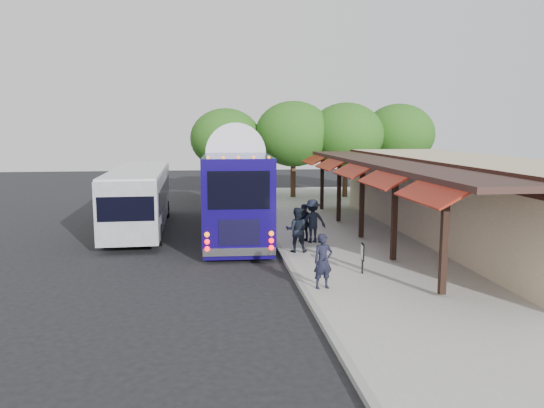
{
  "coord_description": "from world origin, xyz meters",
  "views": [
    {
      "loc": [
        -2.74,
        -17.81,
        4.87
      ],
      "look_at": [
        -0.15,
        3.52,
        1.8
      ],
      "focal_mm": 35.0,
      "sensor_mm": 36.0,
      "label": 1
    }
  ],
  "objects_px": {
    "coach_bus": "(236,185)",
    "sign_board": "(363,253)",
    "ped_b": "(297,230)",
    "city_bus": "(140,196)",
    "ped_a": "(323,261)",
    "ped_d": "(312,221)",
    "ped_c": "(305,223)"
  },
  "relations": [
    {
      "from": "ped_a",
      "to": "ped_c",
      "type": "bearing_deg",
      "value": 72.32
    },
    {
      "from": "city_bus",
      "to": "ped_c",
      "type": "relative_size",
      "value": 6.89
    },
    {
      "from": "coach_bus",
      "to": "ped_a",
      "type": "xyz_separation_m",
      "value": [
        2.05,
        -10.05,
        -1.22
      ]
    },
    {
      "from": "ped_b",
      "to": "ped_a",
      "type": "bearing_deg",
      "value": 99.64
    },
    {
      "from": "ped_d",
      "to": "city_bus",
      "type": "bearing_deg",
      "value": -41.19
    },
    {
      "from": "ped_d",
      "to": "sign_board",
      "type": "distance_m",
      "value": 4.98
    },
    {
      "from": "ped_a",
      "to": "coach_bus",
      "type": "bearing_deg",
      "value": 89.45
    },
    {
      "from": "ped_a",
      "to": "sign_board",
      "type": "xyz_separation_m",
      "value": [
        1.63,
        1.42,
        -0.14
      ]
    },
    {
      "from": "city_bus",
      "to": "coach_bus",
      "type": "bearing_deg",
      "value": -13.64
    },
    {
      "from": "city_bus",
      "to": "sign_board",
      "type": "relative_size",
      "value": 11.04
    },
    {
      "from": "ped_d",
      "to": "ped_c",
      "type": "bearing_deg",
      "value": -41.87
    },
    {
      "from": "ped_d",
      "to": "ped_b",
      "type": "bearing_deg",
      "value": 50.11
    },
    {
      "from": "coach_bus",
      "to": "city_bus",
      "type": "relative_size",
      "value": 1.16
    },
    {
      "from": "sign_board",
      "to": "coach_bus",
      "type": "bearing_deg",
      "value": 119.69
    },
    {
      "from": "coach_bus",
      "to": "ped_d",
      "type": "distance_m",
      "value": 4.9
    },
    {
      "from": "coach_bus",
      "to": "sign_board",
      "type": "relative_size",
      "value": 12.81
    },
    {
      "from": "ped_c",
      "to": "ped_d",
      "type": "distance_m",
      "value": 0.37
    },
    {
      "from": "ped_b",
      "to": "ped_d",
      "type": "height_order",
      "value": "ped_d"
    },
    {
      "from": "ped_a",
      "to": "ped_b",
      "type": "bearing_deg",
      "value": 77.92
    },
    {
      "from": "city_bus",
      "to": "ped_c",
      "type": "height_order",
      "value": "city_bus"
    },
    {
      "from": "ped_a",
      "to": "ped_d",
      "type": "bearing_deg",
      "value": 69.48
    },
    {
      "from": "city_bus",
      "to": "sign_board",
      "type": "height_order",
      "value": "city_bus"
    },
    {
      "from": "coach_bus",
      "to": "sign_board",
      "type": "height_order",
      "value": "coach_bus"
    },
    {
      "from": "ped_a",
      "to": "sign_board",
      "type": "bearing_deg",
      "value": 28.97
    },
    {
      "from": "ped_a",
      "to": "ped_d",
      "type": "distance_m",
      "value": 6.41
    },
    {
      "from": "ped_b",
      "to": "city_bus",
      "type": "bearing_deg",
      "value": -33.76
    },
    {
      "from": "coach_bus",
      "to": "ped_c",
      "type": "bearing_deg",
      "value": -50.69
    },
    {
      "from": "city_bus",
      "to": "sign_board",
      "type": "bearing_deg",
      "value": -50.92
    },
    {
      "from": "ped_a",
      "to": "ped_c",
      "type": "xyz_separation_m",
      "value": [
        0.64,
        6.53,
        -0.02
      ]
    },
    {
      "from": "coach_bus",
      "to": "ped_c",
      "type": "height_order",
      "value": "coach_bus"
    },
    {
      "from": "ped_b",
      "to": "ped_c",
      "type": "bearing_deg",
      "value": -99.99
    },
    {
      "from": "sign_board",
      "to": "ped_c",
      "type": "bearing_deg",
      "value": 107.54
    }
  ]
}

